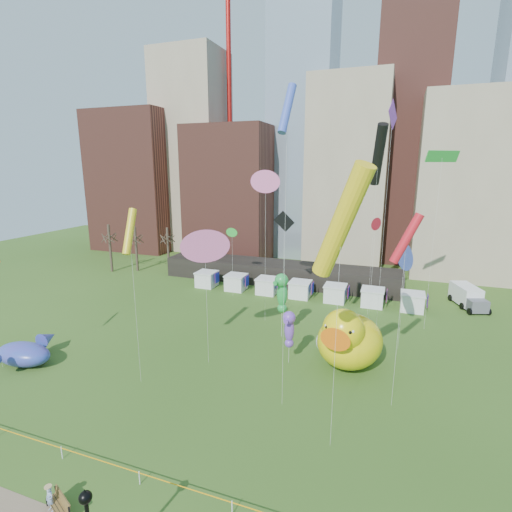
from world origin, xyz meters
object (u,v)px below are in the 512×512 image
at_px(whale_inflatable, 25,353).
at_px(box_truck, 467,296).
at_px(seahorse_green, 282,290).
at_px(big_duck, 348,339).
at_px(park_bench, 60,504).
at_px(seahorse_purple, 289,326).
at_px(woman, 50,499).
at_px(small_duck, 331,342).

bearing_deg(whale_inflatable, box_truck, 33.43).
bearing_deg(seahorse_green, big_duck, -7.28).
bearing_deg(box_truck, park_bench, -139.67).
bearing_deg(park_bench, big_duck, 83.34).
relative_size(seahorse_purple, woman, 3.48).
distance_m(box_truck, woman, 50.84).
height_order(box_truck, woman, box_truck).
xyz_separation_m(seahorse_purple, whale_inflatable, (-23.61, -8.75, -2.63)).
bearing_deg(seahorse_purple, box_truck, 54.24).
bearing_deg(small_duck, whale_inflatable, -178.30).
height_order(small_duck, box_truck, small_duck).
distance_m(big_duck, woman, 25.33).
xyz_separation_m(small_duck, woman, (-11.48, -23.30, -0.64)).
height_order(seahorse_green, park_bench, seahorse_green).
relative_size(small_duck, whale_inflatable, 0.61).
xyz_separation_m(big_duck, box_truck, (13.15, 21.96, -1.49)).
xyz_separation_m(big_duck, whale_inflatable, (-28.99, -9.92, -1.75)).
bearing_deg(seahorse_green, park_bench, -79.83).
bearing_deg(whale_inflatable, seahorse_purple, 16.66).
xyz_separation_m(small_duck, seahorse_purple, (-3.55, -3.04, 2.35)).
height_order(big_duck, seahorse_purple, big_duck).
relative_size(park_bench, box_truck, 0.31).
bearing_deg(big_duck, small_duck, 145.64).
height_order(seahorse_green, seahorse_purple, seahorse_green).
relative_size(seahorse_purple, box_truck, 0.78).
bearing_deg(small_duck, seahorse_purple, -161.24).
distance_m(small_duck, seahorse_green, 7.48).
relative_size(big_duck, box_truck, 1.28).
height_order(seahorse_purple, box_truck, seahorse_purple).
distance_m(small_duck, woman, 25.99).
distance_m(whale_inflatable, woman, 19.46).
relative_size(whale_inflatable, woman, 4.81).
bearing_deg(small_duck, woman, -137.98).
distance_m(big_duck, park_bench, 24.97).
height_order(big_duck, whale_inflatable, big_duck).
height_order(park_bench, woman, woman).
xyz_separation_m(seahorse_purple, park_bench, (-7.35, -20.18, -3.21)).
bearing_deg(small_duck, box_truck, 31.55).
relative_size(small_duck, box_truck, 0.65).
relative_size(big_duck, seahorse_purple, 1.65).
xyz_separation_m(seahorse_green, whale_inflatable, (-21.31, -14.12, -4.31)).
xyz_separation_m(big_duck, seahorse_purple, (-5.38, -1.18, 0.89)).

